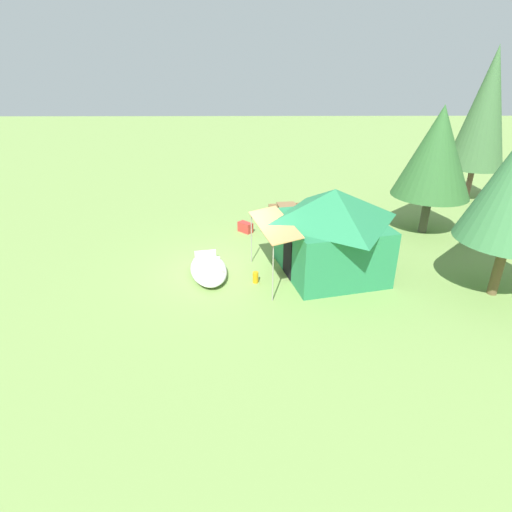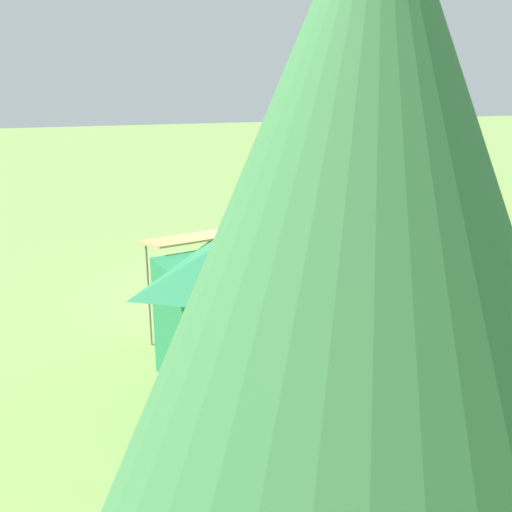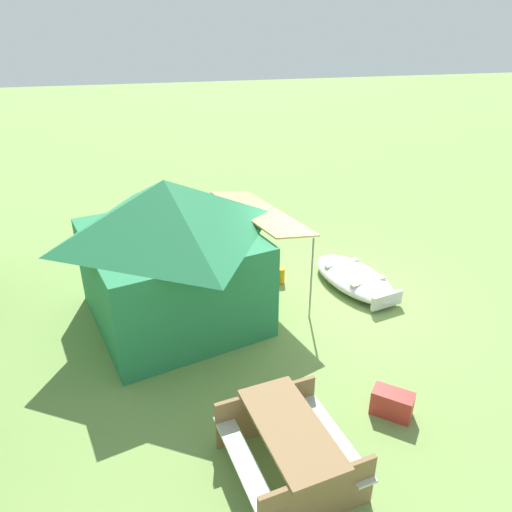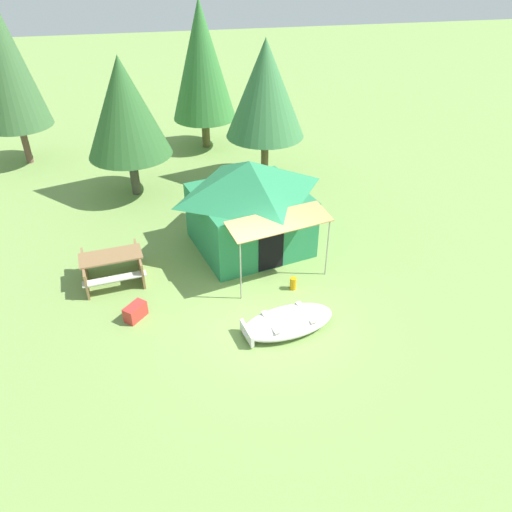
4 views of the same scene
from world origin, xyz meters
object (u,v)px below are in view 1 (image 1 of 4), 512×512
(beached_rowboat, at_px, (209,269))
(cooler_box, at_px, (245,227))
(pine_tree_side, at_px, (437,152))
(picnic_table, at_px, (289,215))
(pine_tree_back_right, at_px, (486,109))
(canvas_cabin_tent, at_px, (332,231))
(fuel_can, at_px, (256,277))

(beached_rowboat, relative_size, cooler_box, 4.32)
(cooler_box, bearing_deg, pine_tree_side, 89.54)
(cooler_box, bearing_deg, beached_rowboat, -17.31)
(picnic_table, height_order, pine_tree_back_right, pine_tree_back_right)
(pine_tree_side, bearing_deg, cooler_box, -90.46)
(picnic_table, bearing_deg, cooler_box, -72.00)
(canvas_cabin_tent, height_order, picnic_table, canvas_cabin_tent)
(canvas_cabin_tent, distance_m, pine_tree_back_right, 11.44)
(picnic_table, relative_size, fuel_can, 5.17)
(cooler_box, xyz_separation_m, pine_tree_back_right, (-4.23, 10.79, 3.97))
(pine_tree_back_right, distance_m, pine_tree_side, 5.78)
(cooler_box, distance_m, fuel_can, 4.16)
(pine_tree_back_right, bearing_deg, canvas_cabin_tent, -46.43)
(beached_rowboat, distance_m, pine_tree_side, 9.38)
(pine_tree_back_right, bearing_deg, cooler_box, -68.61)
(beached_rowboat, distance_m, canvas_cabin_tent, 4.06)
(canvas_cabin_tent, height_order, pine_tree_side, pine_tree_side)
(canvas_cabin_tent, distance_m, pine_tree_side, 5.73)
(fuel_can, distance_m, pine_tree_side, 8.37)
(fuel_can, distance_m, pine_tree_back_right, 13.95)
(beached_rowboat, relative_size, picnic_table, 1.37)
(picnic_table, height_order, pine_tree_side, pine_tree_side)
(fuel_can, xyz_separation_m, pine_tree_back_right, (-8.37, 10.42, 3.99))
(picnic_table, height_order, fuel_can, picnic_table)
(pine_tree_side, bearing_deg, fuel_can, -58.51)
(beached_rowboat, relative_size, pine_tree_side, 0.52)
(canvas_cabin_tent, relative_size, picnic_table, 2.45)
(cooler_box, height_order, pine_tree_back_right, pine_tree_back_right)
(canvas_cabin_tent, xyz_separation_m, fuel_can, (0.72, -2.38, -1.25))
(pine_tree_back_right, bearing_deg, picnic_table, -67.97)
(picnic_table, bearing_deg, beached_rowboat, -34.69)
(fuel_can, height_order, pine_tree_back_right, pine_tree_back_right)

